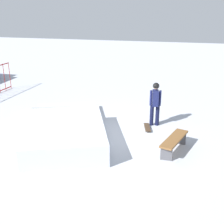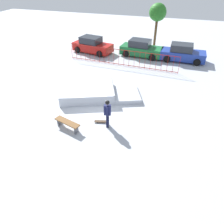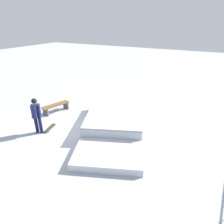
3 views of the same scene
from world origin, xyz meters
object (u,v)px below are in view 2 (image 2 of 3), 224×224
Objects in this scene: parked_car_green at (141,49)px; distant_tree at (158,13)px; parked_car_blue at (182,53)px; skateboard at (101,121)px; skate_ramp at (94,92)px; skater at (107,112)px; parked_car_red at (92,45)px; park_bench at (67,123)px.

parked_car_green is 4.69m from distant_tree.
parked_car_blue is at bearing 3.44° from parked_car_green.
parked_car_blue is at bearing -123.31° from skateboard.
skate_ramp is 9.13m from parked_car_green.
skate_ramp is 3.59m from skater.
skater is 12.69m from parked_car_red.
parked_car_red is 0.98× the size of distant_tree.
parked_car_red is 1.02× the size of parked_car_green.
skateboard is 0.19× the size of parked_car_green.
park_bench is at bearing -63.48° from parked_car_red.
skater is 2.09× the size of skateboard.
skater reaches higher than skate_ramp.
skate_ramp is at bearing -100.98° from distant_tree.
parked_car_red is 9.10m from parked_car_blue.
skateboard is 0.19× the size of distant_tree.
skateboard is (1.47, -2.73, -0.24)m from skate_ramp.
skateboard is 0.20× the size of parked_car_blue.
skater is at bearing 142.30° from skateboard.
skater is at bearing -91.90° from distant_tree.
parked_car_red and parked_car_green have the same top height.
skate_ramp is at bearing -56.40° from parked_car_red.
distant_tree reaches higher than park_bench.
parked_car_blue reaches higher than skateboard.
park_bench is 0.37× the size of distant_tree.
skate_ramp is 13.30m from distant_tree.
skater is 15.82m from distant_tree.
parked_car_blue is (5.76, 12.61, 0.37)m from park_bench.
skater is 12.31m from parked_car_blue.
distant_tree reaches higher than parked_car_green.
parked_car_blue is at bearing -118.91° from skater.
parked_car_red is at bearing -79.80° from skateboard.
park_bench is (-1.62, -1.08, 0.28)m from skateboard.
parked_car_green and parked_car_blue have the same top height.
skate_ramp reaches higher than skateboard.
parked_car_red is at bearing -76.23° from skater.
parked_car_green is at bearing -104.18° from skateboard.
skater reaches higher than parked_car_red.
skate_ramp is 3.11m from skateboard.
park_bench is at bearing 20.17° from skateboard.
parked_car_red is at bearing 105.14° from park_bench.
skate_ramp is 1.45× the size of parked_car_blue.
parked_car_blue is (9.09, 0.28, 0.00)m from parked_car_red.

